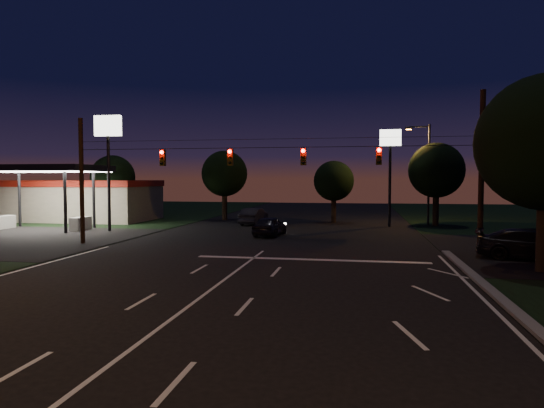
% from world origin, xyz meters
% --- Properties ---
extents(ground, '(140.00, 140.00, 0.00)m').
position_xyz_m(ground, '(0.00, 0.00, 0.00)').
color(ground, black).
rests_on(ground, ground).
extents(stop_bar, '(12.00, 0.50, 0.01)m').
position_xyz_m(stop_bar, '(3.00, 11.50, 0.01)').
color(stop_bar, silver).
rests_on(stop_bar, ground).
extents(utility_pole_right, '(0.30, 0.30, 9.00)m').
position_xyz_m(utility_pole_right, '(12.00, 15.00, 0.00)').
color(utility_pole_right, black).
rests_on(utility_pole_right, ground).
extents(utility_pole_left, '(0.28, 0.28, 8.00)m').
position_xyz_m(utility_pole_left, '(-12.00, 15.00, 0.00)').
color(utility_pole_left, black).
rests_on(utility_pole_left, ground).
extents(signal_span, '(24.00, 0.40, 1.56)m').
position_xyz_m(signal_span, '(-0.00, 14.96, 5.50)').
color(signal_span, black).
rests_on(signal_span, ground).
extents(gas_station, '(14.20, 16.10, 5.25)m').
position_xyz_m(gas_station, '(-21.86, 30.39, 2.38)').
color(gas_station, gray).
rests_on(gas_station, ground).
extents(pole_sign_left_near, '(2.20, 0.30, 9.10)m').
position_xyz_m(pole_sign_left_near, '(-14.00, 22.00, 6.98)').
color(pole_sign_left_near, black).
rests_on(pole_sign_left_near, ground).
extents(pole_sign_right, '(1.80, 0.30, 8.40)m').
position_xyz_m(pole_sign_right, '(8.00, 30.00, 6.24)').
color(pole_sign_right, black).
rests_on(pole_sign_right, ground).
extents(street_light_right_far, '(2.20, 0.35, 9.00)m').
position_xyz_m(street_light_right_far, '(11.24, 32.00, 5.24)').
color(street_light_right_far, black).
rests_on(street_light_right_far, ground).
extents(tree_far_a, '(4.20, 4.20, 6.42)m').
position_xyz_m(tree_far_a, '(-17.98, 30.12, 4.26)').
color(tree_far_a, black).
rests_on(tree_far_a, ground).
extents(tree_far_b, '(4.60, 4.60, 6.98)m').
position_xyz_m(tree_far_b, '(-7.98, 34.13, 4.61)').
color(tree_far_b, black).
rests_on(tree_far_b, ground).
extents(tree_far_c, '(3.80, 3.80, 5.86)m').
position_xyz_m(tree_far_c, '(3.02, 33.10, 3.90)').
color(tree_far_c, black).
rests_on(tree_far_c, ground).
extents(tree_far_d, '(4.80, 4.80, 7.30)m').
position_xyz_m(tree_far_d, '(12.02, 31.13, 4.83)').
color(tree_far_d, black).
rests_on(tree_far_d, ground).
extents(tree_far_e, '(4.00, 4.00, 6.18)m').
position_xyz_m(tree_far_e, '(20.02, 29.11, 4.11)').
color(tree_far_e, black).
rests_on(tree_far_e, ground).
extents(car_oncoming_a, '(2.15, 4.35, 1.42)m').
position_xyz_m(car_oncoming_a, '(-1.00, 21.45, 0.71)').
color(car_oncoming_a, black).
rests_on(car_oncoming_a, ground).
extents(car_oncoming_b, '(1.92, 4.61, 1.48)m').
position_xyz_m(car_oncoming_b, '(-4.05, 29.80, 0.74)').
color(car_oncoming_b, black).
rests_on(car_oncoming_b, ground).
extents(car_cross, '(5.81, 3.56, 1.57)m').
position_xyz_m(car_cross, '(14.18, 13.34, 0.79)').
color(car_cross, black).
rests_on(car_cross, ground).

